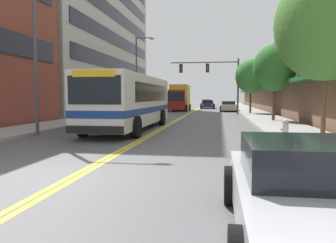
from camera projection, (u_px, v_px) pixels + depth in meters
ground_plane at (195, 110)px, 44.14m from camera, size 240.00×240.00×0.00m
sidewalk_left at (144, 109)px, 45.23m from camera, size 3.07×106.00×0.15m
sidewalk_right at (248, 110)px, 43.04m from camera, size 3.07×106.00×0.15m
centre_line at (195, 110)px, 44.14m from camera, size 0.34×106.00×0.01m
office_tower_left at (72, 20)px, 40.45m from camera, size 12.08×29.33×22.73m
storefront_row_right at (295, 82)px, 41.86m from camera, size 9.10×68.00×7.49m
city_bus at (131, 100)px, 18.50m from camera, size 2.82×10.94×2.97m
car_slate_blue_parked_left_near at (146, 108)px, 34.69m from camera, size 1.97×4.44×1.45m
car_silver_parked_right_foreground at (306, 194)px, 4.23m from camera, size 2.06×4.43×1.29m
car_champagne_parked_right_mid at (228, 106)px, 41.09m from camera, size 2.14×4.87×1.28m
car_navy_moving_lead at (208, 105)px, 50.43m from camera, size 2.17×4.16×1.29m
car_beige_moving_second at (207, 103)px, 64.67m from camera, size 2.14×4.42×1.27m
box_truck at (179, 98)px, 43.01m from camera, size 2.60×6.65×3.41m
traffic_signal_mast at (213, 74)px, 34.59m from camera, size 7.19×0.38×5.82m
street_lamp_left_near at (40, 19)px, 15.23m from camera, size 2.54×0.28×9.28m
street_lamp_left_far at (139, 69)px, 34.07m from camera, size 2.03×0.28×8.05m
street_tree_right_near at (327, 25)px, 10.98m from camera, size 3.42×3.42×6.00m
street_tree_right_mid at (275, 68)px, 23.37m from camera, size 3.04×3.04×5.44m
street_tree_right_far at (251, 76)px, 33.75m from camera, size 3.19×3.19×5.56m
fire_hydrant at (285, 129)px, 13.17m from camera, size 0.32×0.24×0.79m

